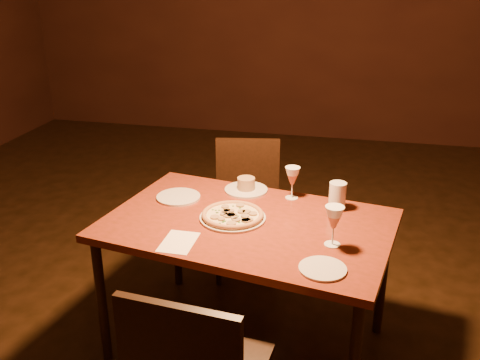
# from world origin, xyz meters

# --- Properties ---
(floor) EXTENTS (7.00, 7.00, 0.00)m
(floor) POSITION_xyz_m (0.00, 0.00, 0.00)
(floor) COLOR #321D10
(floor) RESTS_ON ground
(dining_table) EXTENTS (1.39, 1.02, 0.68)m
(dining_table) POSITION_xyz_m (0.19, -0.06, 0.62)
(dining_table) COLOR maroon
(dining_table) RESTS_ON floor
(chair_far) EXTENTS (0.45, 0.45, 0.80)m
(chair_far) POSITION_xyz_m (0.03, 0.68, 0.45)
(chair_far) COLOR black
(chair_far) RESTS_ON floor
(pizza_plate) EXTENTS (0.30, 0.30, 0.03)m
(pizza_plate) POSITION_xyz_m (0.12, -0.05, 0.70)
(pizza_plate) COLOR silver
(pizza_plate) RESTS_ON dining_table
(ramekin_saucer) EXTENTS (0.22, 0.22, 0.07)m
(ramekin_saucer) POSITION_xyz_m (0.11, 0.29, 0.70)
(ramekin_saucer) COLOR silver
(ramekin_saucer) RESTS_ON dining_table
(wine_glass_far) EXTENTS (0.07, 0.07, 0.16)m
(wine_glass_far) POSITION_xyz_m (0.35, 0.24, 0.76)
(wine_glass_far) COLOR #B5674B
(wine_glass_far) RESTS_ON dining_table
(wine_glass_right) EXTENTS (0.08, 0.08, 0.17)m
(wine_glass_right) POSITION_xyz_m (0.58, -0.20, 0.77)
(wine_glass_right) COLOR #B5674B
(wine_glass_right) RESTS_ON dining_table
(water_tumbler) EXTENTS (0.08, 0.08, 0.13)m
(water_tumbler) POSITION_xyz_m (0.57, 0.17, 0.75)
(water_tumbler) COLOR silver
(water_tumbler) RESTS_ON dining_table
(side_plate_left) EXTENTS (0.22, 0.22, 0.01)m
(side_plate_left) POSITION_xyz_m (-0.20, 0.12, 0.69)
(side_plate_left) COLOR silver
(side_plate_left) RESTS_ON dining_table
(side_plate_near) EXTENTS (0.18, 0.18, 0.01)m
(side_plate_near) POSITION_xyz_m (0.55, -0.40, 0.69)
(side_plate_near) COLOR silver
(side_plate_near) RESTS_ON dining_table
(menu_card) EXTENTS (0.13, 0.20, 0.00)m
(menu_card) POSITION_xyz_m (-0.05, -0.32, 0.68)
(menu_card) COLOR white
(menu_card) RESTS_ON dining_table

